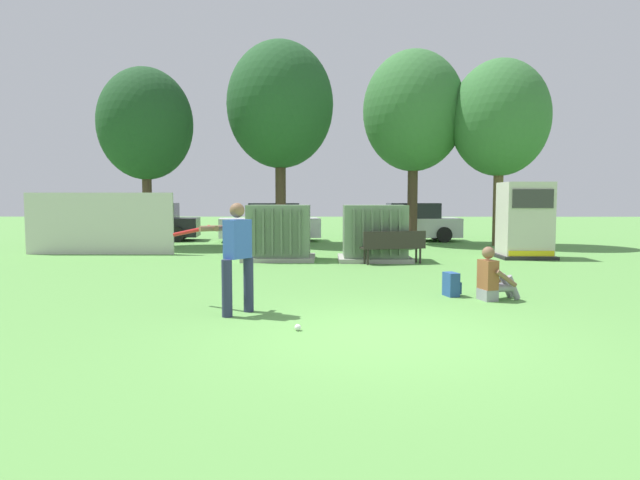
# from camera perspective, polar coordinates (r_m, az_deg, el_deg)

# --- Properties ---
(ground_plane) EXTENTS (96.00, 96.00, 0.00)m
(ground_plane) POSITION_cam_1_polar(r_m,az_deg,el_deg) (7.39, 6.40, -9.83)
(ground_plane) COLOR #5B9947
(fence_panel) EXTENTS (4.80, 0.12, 2.00)m
(fence_panel) POSITION_cam_1_polar(r_m,az_deg,el_deg) (19.09, -22.00, 1.60)
(fence_panel) COLOR beige
(fence_panel) RESTS_ON ground
(transformer_west) EXTENTS (2.10, 1.70, 1.62)m
(transformer_west) POSITION_cam_1_polar(r_m,az_deg,el_deg) (16.15, -4.28, 0.71)
(transformer_west) COLOR #9E9B93
(transformer_west) RESTS_ON ground
(transformer_mid_west) EXTENTS (2.10, 1.70, 1.62)m
(transformer_mid_west) POSITION_cam_1_polar(r_m,az_deg,el_deg) (16.01, 5.69, 0.67)
(transformer_mid_west) COLOR #9E9B93
(transformer_mid_west) RESTS_ON ground
(generator_enclosure) EXTENTS (1.60, 1.40, 2.30)m
(generator_enclosure) POSITION_cam_1_polar(r_m,az_deg,el_deg) (17.70, 20.56, 1.89)
(generator_enclosure) COLOR #262626
(generator_enclosure) RESTS_ON ground
(park_bench) EXTENTS (1.84, 0.81, 0.92)m
(park_bench) POSITION_cam_1_polar(r_m,az_deg,el_deg) (15.22, 7.68, -0.49)
(park_bench) COLOR #2D2823
(park_bench) RESTS_ON ground
(batter) EXTENTS (1.45, 1.15, 1.74)m
(batter) POSITION_cam_1_polar(r_m,az_deg,el_deg) (8.62, -8.86, -1.24)
(batter) COLOR #282D4C
(batter) RESTS_ON ground
(sports_ball) EXTENTS (0.09, 0.09, 0.09)m
(sports_ball) POSITION_cam_1_polar(r_m,az_deg,el_deg) (7.58, -2.33, -9.09)
(sports_ball) COLOR white
(sports_ball) RESTS_ON ground
(seated_spectator) EXTENTS (0.78, 0.63, 0.96)m
(seated_spectator) POSITION_cam_1_polar(r_m,az_deg,el_deg) (10.23, 17.56, -3.90)
(seated_spectator) COLOR gray
(seated_spectator) RESTS_ON ground
(backpack) EXTENTS (0.32, 0.36, 0.44)m
(backpack) POSITION_cam_1_polar(r_m,az_deg,el_deg) (10.45, 13.56, -4.54)
(backpack) COLOR #264C8C
(backpack) RESTS_ON ground
(tree_left) EXTENTS (3.48, 3.48, 6.64)m
(tree_left) POSITION_cam_1_polar(r_m,az_deg,el_deg) (21.70, -17.73, 11.41)
(tree_left) COLOR #4C3828
(tree_left) RESTS_ON ground
(tree_center_left) EXTENTS (4.16, 4.16, 7.95)m
(tree_center_left) POSITION_cam_1_polar(r_m,az_deg,el_deg) (22.09, -4.17, 13.82)
(tree_center_left) COLOR #4C3828
(tree_center_left) RESTS_ON ground
(tree_center_right) EXTENTS (4.00, 4.00, 7.65)m
(tree_center_right) POSITION_cam_1_polar(r_m,az_deg,el_deg) (22.54, 9.73, 13.05)
(tree_center_right) COLOR #4C3828
(tree_center_right) RESTS_ON ground
(tree_right) EXTENTS (3.68, 3.68, 7.03)m
(tree_right) POSITION_cam_1_polar(r_m,az_deg,el_deg) (22.18, 18.24, 11.94)
(tree_right) COLOR brown
(tree_right) RESTS_ON ground
(parked_car_leftmost) EXTENTS (4.37, 2.28, 1.62)m
(parked_car_leftmost) POSITION_cam_1_polar(r_m,az_deg,el_deg) (24.59, -17.35, 1.68)
(parked_car_leftmost) COLOR black
(parked_car_leftmost) RESTS_ON ground
(parked_car_left_of_center) EXTENTS (4.39, 2.34, 1.62)m
(parked_car_left_of_center) POSITION_cam_1_polar(r_m,az_deg,el_deg) (23.34, -5.18, 1.73)
(parked_car_left_of_center) COLOR silver
(parked_car_left_of_center) RESTS_ON ground
(parked_car_right_of_center) EXTENTS (4.24, 2.00, 1.62)m
(parked_car_right_of_center) POSITION_cam_1_polar(r_m,az_deg,el_deg) (23.71, 9.37, 1.73)
(parked_car_right_of_center) COLOR silver
(parked_car_right_of_center) RESTS_ON ground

